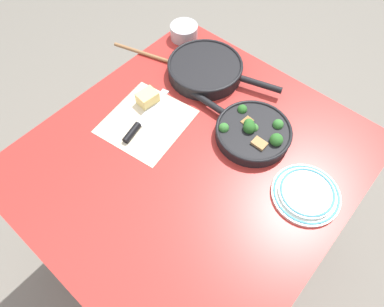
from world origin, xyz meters
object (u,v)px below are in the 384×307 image
Objects in this scene: grater_knife at (140,122)px; wooden_spoon at (168,61)px; dinner_plate_stack at (306,193)px; skillet_eggs at (206,69)px; cheese_block at (148,98)px; skillet_broccoli at (252,131)px; prep_bowl_steel at (184,32)px.

wooden_spoon is at bearing 12.54° from grater_knife.
wooden_spoon is 0.75m from dinner_plate_stack.
cheese_block is at bearing -121.88° from skillet_eggs.
grater_knife is (0.22, -0.33, -0.02)m from skillet_broccoli.
skillet_eggs is 5.68× the size of cheese_block.
wooden_spoon is at bearing 19.18° from prep_bowl_steel.
grater_knife is 0.10m from cheese_block.
wooden_spoon is at bearing -179.64° from skillet_eggs.
cheese_block is 0.66× the size of prep_bowl_steel.
skillet_eggs is 0.24m from prep_bowl_steel.
grater_knife is 0.50m from prep_bowl_steel.
grater_knife is at bearing -109.97° from skillet_eggs.
prep_bowl_steel is at bearing 10.31° from grater_knife.
dinner_plate_stack is at bearing -36.59° from skillet_eggs.
skillet_broccoli reaches higher than dinner_plate_stack.
grater_knife reaches higher than wooden_spoon.
skillet_eggs is (-0.13, -0.32, 0.00)m from skillet_broccoli.
prep_bowl_steel is at bearing -24.32° from skillet_broccoli.
cheese_block is 0.65m from dinner_plate_stack.
grater_knife is at bearing -80.76° from wooden_spoon.
skillet_broccoli is 0.34m from skillet_eggs.
dinner_plate_stack is 0.85m from prep_bowl_steel.
prep_bowl_steel is (-0.37, -0.15, 0.01)m from cheese_block.
dinner_plate_stack is at bearing -89.78° from grater_knife.
skillet_broccoli reaches higher than prep_bowl_steel.
skillet_eggs reaches higher than dinner_plate_stack.
skillet_eggs is at bearing 165.38° from cheese_block.
cheese_block is 0.36× the size of dinner_plate_stack.
skillet_broccoli is at bearing -69.83° from grater_knife.
skillet_eggs is 0.17m from wooden_spoon.
prep_bowl_steel reaches higher than skillet_eggs.
prep_bowl_steel is at bearing -158.16° from cheese_block.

